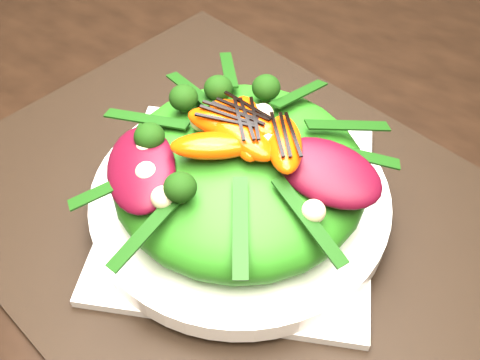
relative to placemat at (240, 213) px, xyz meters
The scene contains 9 objects.
placemat is the anchor object (origin of this frame).
plate_base 0.01m from the placemat, 90.00° to the left, with size 0.23×0.23×0.01m, color white.
salad_bowl 0.02m from the placemat, 90.00° to the left, with size 0.26×0.26×0.02m, color white.
lettuce_mound 0.05m from the placemat, 90.00° to the left, with size 0.21×0.21×0.07m, color #2D7A16.
radicchio_leaf 0.12m from the placemat, ahead, with size 0.08×0.05×0.02m, color #450715.
orange_segment 0.10m from the placemat, 110.24° to the left, with size 0.07×0.03×0.02m, color #FF3E04.
broccoli_floret 0.12m from the placemat, 144.20° to the left, with size 0.03×0.03×0.03m, color black.
macadamia_nut 0.11m from the placemat, 42.04° to the right, with size 0.02×0.02×0.02m, color #FAEDB0.
balsamic_drizzle 0.11m from the placemat, 110.24° to the left, with size 0.05×0.00×0.00m, color black.
Camera 1 is at (-0.11, -0.31, 1.16)m, focal length 42.00 mm.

